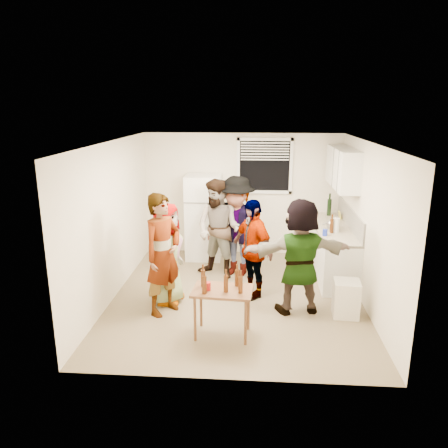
# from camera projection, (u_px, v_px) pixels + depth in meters

# --- Properties ---
(room) EXTENTS (4.00, 4.50, 2.50)m
(room) POSITION_uv_depth(u_px,v_px,m) (237.00, 296.00, 7.17)
(room) COLOR white
(room) RESTS_ON ground
(window) EXTENTS (1.12, 0.10, 1.06)m
(window) POSITION_uv_depth(u_px,v_px,m) (265.00, 166.00, 8.77)
(window) COLOR white
(window) RESTS_ON room
(refrigerator) EXTENTS (0.70, 0.70, 1.70)m
(refrigerator) POSITION_uv_depth(u_px,v_px,m) (204.00, 217.00, 8.81)
(refrigerator) COLOR white
(refrigerator) RESTS_ON ground
(counter_lower) EXTENTS (0.60, 2.20, 0.86)m
(counter_lower) POSITION_uv_depth(u_px,v_px,m) (332.00, 251.00, 8.04)
(counter_lower) COLOR white
(counter_lower) RESTS_ON ground
(countertop) EXTENTS (0.64, 2.22, 0.04)m
(countertop) POSITION_uv_depth(u_px,v_px,m) (333.00, 228.00, 7.92)
(countertop) COLOR #C0B399
(countertop) RESTS_ON counter_lower
(backsplash) EXTENTS (0.03, 2.20, 0.36)m
(backsplash) POSITION_uv_depth(u_px,v_px,m) (350.00, 218.00, 7.85)
(backsplash) COLOR beige
(backsplash) RESTS_ON countertop
(upper_cabinets) EXTENTS (0.34, 1.60, 0.70)m
(upper_cabinets) POSITION_uv_depth(u_px,v_px,m) (343.00, 168.00, 7.82)
(upper_cabinets) COLOR white
(upper_cabinets) RESTS_ON room
(kettle) EXTENTS (0.28, 0.24, 0.20)m
(kettle) POSITION_uv_depth(u_px,v_px,m) (332.00, 229.00, 7.80)
(kettle) COLOR silver
(kettle) RESTS_ON countertop
(paper_towel) EXTENTS (0.12, 0.12, 0.25)m
(paper_towel) POSITION_uv_depth(u_px,v_px,m) (335.00, 232.00, 7.60)
(paper_towel) COLOR white
(paper_towel) RESTS_ON countertop
(wine_bottle) EXTENTS (0.08, 0.08, 0.33)m
(wine_bottle) POSITION_uv_depth(u_px,v_px,m) (329.00, 215.00, 8.74)
(wine_bottle) COLOR black
(wine_bottle) RESTS_ON countertop
(beer_bottle_counter) EXTENTS (0.06, 0.06, 0.24)m
(beer_bottle_counter) POSITION_uv_depth(u_px,v_px,m) (331.00, 233.00, 7.56)
(beer_bottle_counter) COLOR #47230C
(beer_bottle_counter) RESTS_ON countertop
(blue_cup) EXTENTS (0.08, 0.08, 0.11)m
(blue_cup) POSITION_uv_depth(u_px,v_px,m) (325.00, 236.00, 7.39)
(blue_cup) COLOR #1C2FB1
(blue_cup) RESTS_ON countertop
(picture_frame) EXTENTS (0.02, 0.17, 0.14)m
(picture_frame) POSITION_uv_depth(u_px,v_px,m) (340.00, 215.00, 8.48)
(picture_frame) COLOR gold
(picture_frame) RESTS_ON countertop
(trash_bin) EXTENTS (0.40, 0.40, 0.55)m
(trash_bin) POSITION_uv_depth(u_px,v_px,m) (346.00, 300.00, 6.47)
(trash_bin) COLOR silver
(trash_bin) RESTS_ON ground
(serving_table) EXTENTS (0.83, 0.59, 0.67)m
(serving_table) POSITION_uv_depth(u_px,v_px,m) (222.00, 335.00, 5.98)
(serving_table) COLOR brown
(serving_table) RESTS_ON ground
(beer_bottle_table) EXTENTS (0.06, 0.06, 0.24)m
(beer_bottle_table) POSITION_uv_depth(u_px,v_px,m) (204.00, 293.00, 5.69)
(beer_bottle_table) COLOR #47230C
(beer_bottle_table) RESTS_ON serving_table
(red_cup) EXTENTS (0.08, 0.08, 0.11)m
(red_cup) POSITION_uv_depth(u_px,v_px,m) (208.00, 290.00, 5.79)
(red_cup) COLOR #A21714
(red_cup) RESTS_ON serving_table
(guest_grey) EXTENTS (1.72, 1.03, 0.52)m
(guest_grey) POSITION_uv_depth(u_px,v_px,m) (169.00, 301.00, 7.00)
(guest_grey) COLOR gray
(guest_grey) RESTS_ON ground
(guest_stripe) EXTENTS (1.90, 1.58, 0.44)m
(guest_stripe) POSITION_uv_depth(u_px,v_px,m) (165.00, 311.00, 6.66)
(guest_stripe) COLOR #141933
(guest_stripe) RESTS_ON ground
(guest_back_left) EXTENTS (1.60, 1.99, 0.68)m
(guest_back_left) POSITION_uv_depth(u_px,v_px,m) (219.00, 276.00, 8.02)
(guest_back_left) COLOR brown
(guest_back_left) RESTS_ON ground
(guest_back_right) EXTENTS (1.90, 2.18, 0.68)m
(guest_back_right) POSITION_uv_depth(u_px,v_px,m) (236.00, 274.00, 8.11)
(guest_back_right) COLOR #414146
(guest_back_right) RESTS_ON ground
(guest_black) EXTENTS (1.87, 1.74, 0.40)m
(guest_black) POSITION_uv_depth(u_px,v_px,m) (251.00, 295.00, 7.22)
(guest_black) COLOR black
(guest_black) RESTS_ON ground
(guest_orange) EXTENTS (1.94, 2.04, 0.52)m
(guest_orange) POSITION_uv_depth(u_px,v_px,m) (297.00, 311.00, 6.68)
(guest_orange) COLOR #D67542
(guest_orange) RESTS_ON ground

